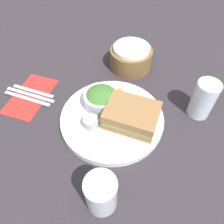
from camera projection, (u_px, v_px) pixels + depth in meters
ground_plane at (112, 120)px, 0.67m from camera, size 4.00×4.00×0.00m
plate at (112, 118)px, 0.66m from camera, size 0.31×0.31×0.02m
sandwich at (132, 115)px, 0.62m from camera, size 0.15×0.12×0.06m
salad_bowl at (101, 98)px, 0.66m from camera, size 0.11×0.11×0.06m
dressing_cup at (91, 122)px, 0.62m from camera, size 0.05×0.05×0.03m
orange_wedge at (118, 93)px, 0.69m from camera, size 0.04×0.04×0.04m
drink_glass at (203, 99)px, 0.64m from camera, size 0.07×0.07×0.12m
bread_basket at (131, 57)px, 0.80m from camera, size 0.15×0.15×0.08m
napkin at (31, 96)px, 0.73m from camera, size 0.11×0.20×0.00m
fork at (27, 99)px, 0.72m from camera, size 0.17×0.02×0.01m
knife at (30, 95)px, 0.73m from camera, size 0.18×0.02×0.01m
spoon at (33, 91)px, 0.74m from camera, size 0.15×0.02×0.01m
water_glass at (101, 194)px, 0.48m from camera, size 0.07×0.07×0.11m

